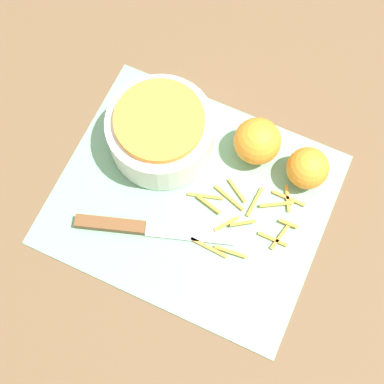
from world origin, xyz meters
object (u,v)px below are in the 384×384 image
object	(u,v)px
knife	(127,226)
orange_right	(257,141)
bowl_speckled	(161,131)
orange_left	(308,168)

from	to	relation	value
knife	orange_right	bearing A→B (deg)	38.81
bowl_speckled	knife	xyz separation A→B (m)	(0.01, -0.16, -0.04)
bowl_speckled	orange_right	bearing A→B (deg)	18.96
bowl_speckled	orange_left	bearing A→B (deg)	10.18
knife	orange_right	world-z (taller)	orange_right
orange_right	bowl_speckled	bearing A→B (deg)	-161.04
knife	orange_left	size ratio (longest dim) A/B	3.65
knife	orange_left	distance (m)	0.30
bowl_speckled	orange_left	xyz separation A→B (m)	(0.24, 0.04, -0.01)
bowl_speckled	orange_left	distance (m)	0.24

